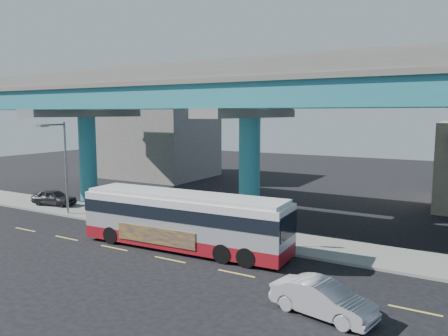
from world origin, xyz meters
The scene contains 10 objects.
ground centered at (0.00, 0.00, 0.00)m, with size 120.00×120.00×0.00m, color black.
sidewalk centered at (0.00, 5.50, 0.07)m, with size 70.00×4.00×0.15m, color gray.
lane_markings centered at (0.00, -0.30, 0.01)m, with size 58.00×0.12×0.01m.
viaduct centered at (0.00, 9.11, 9.14)m, with size 52.00×12.40×11.70m.
building_concrete centered at (-20.00, 24.00, 4.50)m, with size 12.00×10.00×9.00m, color gray.
transit_bus centered at (-0.45, 1.67, 1.76)m, with size 12.63×3.27×3.21m.
sedan centered at (8.96, -2.53, 0.67)m, with size 4.28×2.22×1.34m, color #A3A3A7.
parked_car centered at (-16.32, 5.50, 0.80)m, with size 4.02×2.22×1.29m, color #292A2E.
street_lamp centered at (-12.90, 3.46, 4.70)m, with size 0.50×2.30×6.93m.
stop_sign centered at (3.87, 4.18, 2.16)m, with size 0.83×0.13×2.77m.
Camera 1 is at (13.67, -18.19, 7.71)m, focal length 35.00 mm.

